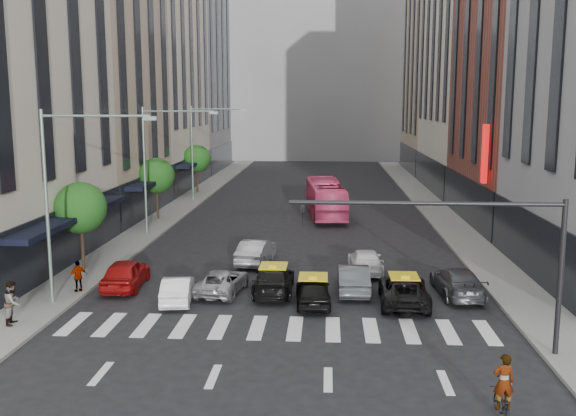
% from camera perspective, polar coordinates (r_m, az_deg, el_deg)
% --- Properties ---
extents(ground, '(160.00, 160.00, 0.00)m').
position_cam_1_polar(ground, '(26.23, -0.88, -11.74)').
color(ground, black).
rests_on(ground, ground).
extents(sidewalk_left, '(3.00, 96.00, 0.15)m').
position_cam_1_polar(sidewalk_left, '(56.80, -10.16, -0.29)').
color(sidewalk_left, slate).
rests_on(sidewalk_left, ground).
extents(sidewalk_right, '(3.00, 96.00, 0.15)m').
position_cam_1_polar(sidewalk_right, '(56.02, 13.35, -0.53)').
color(sidewalk_right, slate).
rests_on(sidewalk_right, ground).
extents(building_left_b, '(8.00, 16.00, 24.00)m').
position_cam_1_polar(building_left_b, '(55.76, -16.63, 11.60)').
color(building_left_b, tan).
rests_on(building_left_b, ground).
extents(building_left_c, '(8.00, 20.00, 36.00)m').
position_cam_1_polar(building_left_c, '(73.39, -11.86, 15.85)').
color(building_left_c, beige).
rests_on(building_left_c, ground).
extents(building_left_d, '(8.00, 18.00, 30.00)m').
position_cam_1_polar(building_left_d, '(91.54, -8.59, 12.72)').
color(building_left_d, gray).
rests_on(building_left_d, ground).
extents(building_right_b, '(8.00, 18.00, 26.00)m').
position_cam_1_polar(building_right_b, '(53.69, 20.38, 12.58)').
color(building_right_b, brown).
rests_on(building_right_b, ground).
extents(building_right_c, '(8.00, 20.00, 40.00)m').
position_cam_1_polar(building_right_c, '(72.77, 16.23, 17.33)').
color(building_right_c, beige).
rests_on(building_right_c, ground).
extents(building_right_d, '(8.00, 18.00, 28.00)m').
position_cam_1_polar(building_right_d, '(90.78, 13.41, 11.97)').
color(building_right_d, tan).
rests_on(building_right_d, ground).
extents(building_far, '(30.00, 10.00, 36.00)m').
position_cam_1_polar(building_far, '(109.75, 2.62, 13.81)').
color(building_far, gray).
rests_on(building_far, ground).
extents(tree_near, '(2.88, 2.88, 4.95)m').
position_cam_1_polar(tree_near, '(37.48, -17.96, 0.01)').
color(tree_near, black).
rests_on(tree_near, sidewalk_left).
extents(tree_mid, '(2.88, 2.88, 4.95)m').
position_cam_1_polar(tree_mid, '(52.55, -11.61, 2.83)').
color(tree_mid, black).
rests_on(tree_mid, sidewalk_left).
extents(tree_far, '(2.88, 2.88, 4.95)m').
position_cam_1_polar(tree_far, '(68.04, -8.11, 4.37)').
color(tree_far, black).
rests_on(tree_far, sidewalk_left).
extents(streetlamp_near, '(5.38, 0.25, 9.00)m').
position_cam_1_polar(streetlamp_near, '(31.01, -19.16, 2.28)').
color(streetlamp_near, gray).
rests_on(streetlamp_near, sidewalk_left).
extents(streetlamp_mid, '(5.38, 0.25, 9.00)m').
position_cam_1_polar(streetlamp_mid, '(46.11, -11.53, 4.76)').
color(streetlamp_mid, gray).
rests_on(streetlamp_mid, sidewalk_left).
extents(streetlamp_far, '(5.38, 0.25, 9.00)m').
position_cam_1_polar(streetlamp_far, '(61.67, -7.68, 5.97)').
color(streetlamp_far, gray).
rests_on(streetlamp_far, sidewalk_left).
extents(traffic_signal, '(10.10, 0.20, 6.00)m').
position_cam_1_polar(traffic_signal, '(24.61, 17.08, -2.71)').
color(traffic_signal, black).
rests_on(traffic_signal, ground).
extents(liberty_sign, '(0.30, 0.70, 4.00)m').
position_cam_1_polar(liberty_sign, '(45.80, 17.10, 4.63)').
color(liberty_sign, red).
rests_on(liberty_sign, ground).
extents(car_red, '(2.06, 4.59, 1.53)m').
position_cam_1_polar(car_red, '(34.16, -14.23, -5.65)').
color(car_red, '#990E0D').
rests_on(car_red, ground).
extents(car_white_front, '(1.81, 3.96, 1.26)m').
position_cam_1_polar(car_white_front, '(31.32, -9.80, -7.13)').
color(car_white_front, white).
rests_on(car_white_front, ground).
extents(car_silver, '(2.50, 4.47, 1.18)m').
position_cam_1_polar(car_silver, '(32.47, -5.86, -6.51)').
color(car_silver, '#9B9BA0').
rests_on(car_silver, ground).
extents(taxi_left, '(1.98, 4.79, 1.39)m').
position_cam_1_polar(taxi_left, '(32.24, -1.29, -6.39)').
color(taxi_left, black).
rests_on(taxi_left, ground).
extents(taxi_center, '(1.82, 4.05, 1.35)m').
position_cam_1_polar(taxi_center, '(30.44, 2.25, -7.39)').
color(taxi_center, black).
rests_on(taxi_center, ground).
extents(car_grey_mid, '(1.57, 4.38, 1.44)m').
position_cam_1_polar(car_grey_mid, '(32.58, 5.81, -6.22)').
color(car_grey_mid, '#404348').
rests_on(car_grey_mid, ground).
extents(taxi_right, '(2.43, 4.93, 1.35)m').
position_cam_1_polar(taxi_right, '(31.03, 10.23, -7.21)').
color(taxi_right, black).
rests_on(taxi_right, ground).
extents(car_grey_curb, '(2.21, 4.91, 1.40)m').
position_cam_1_polar(car_grey_curb, '(32.92, 14.81, -6.37)').
color(car_grey_curb, '#38393E').
rests_on(car_grey_curb, ground).
extents(car_row2_left, '(2.13, 4.60, 1.46)m').
position_cam_1_polar(car_row2_left, '(38.11, -2.85, -3.88)').
color(car_row2_left, '#949499').
rests_on(car_row2_left, ground).
extents(car_row2_right, '(1.92, 4.48, 1.29)m').
position_cam_1_polar(car_row2_right, '(36.44, 6.89, -4.69)').
color(car_row2_right, white).
rests_on(car_row2_right, ground).
extents(bus, '(3.64, 11.12, 3.04)m').
position_cam_1_polar(bus, '(53.86, 3.35, 0.87)').
color(bus, '#E74478').
rests_on(bus, ground).
extents(motorcycle, '(0.66, 1.61, 0.83)m').
position_cam_1_polar(motorcycle, '(21.31, 18.52, -16.21)').
color(motorcycle, black).
rests_on(motorcycle, ground).
extents(rider, '(0.67, 0.47, 1.77)m').
position_cam_1_polar(rider, '(20.79, 18.71, -12.98)').
color(rider, gray).
rests_on(rider, motorcycle).
extents(pedestrian_near, '(0.79, 0.97, 1.86)m').
position_cam_1_polar(pedestrian_near, '(29.79, -23.27, -7.72)').
color(pedestrian_near, gray).
rests_on(pedestrian_near, sidewalk_left).
extents(pedestrian_far, '(0.92, 0.91, 1.56)m').
position_cam_1_polar(pedestrian_far, '(33.64, -18.14, -5.78)').
color(pedestrian_far, gray).
rests_on(pedestrian_far, sidewalk_left).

